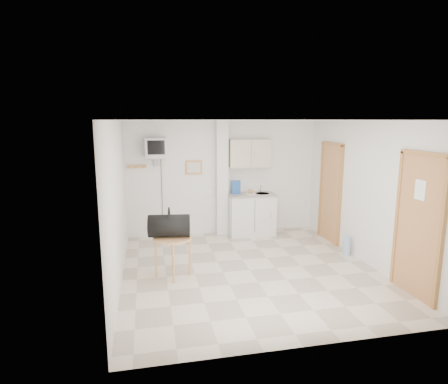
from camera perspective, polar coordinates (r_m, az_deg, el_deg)
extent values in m
plane|color=beige|center=(6.50, 3.94, -11.77)|extent=(4.50, 4.50, 0.00)
cube|color=white|center=(8.28, -0.14, 2.18)|extent=(4.20, 0.04, 2.50)
cube|color=white|center=(4.08, 12.76, -7.18)|extent=(4.20, 0.04, 2.50)
cube|color=white|center=(5.92, -15.87, -1.72)|extent=(0.04, 4.50, 2.50)
cube|color=white|center=(6.99, 20.88, -0.15)|extent=(0.04, 4.50, 2.50)
cube|color=white|center=(6.00, 4.25, 10.85)|extent=(4.20, 4.50, 0.04)
cube|color=white|center=(8.17, -0.33, 2.05)|extent=(0.25, 0.22, 2.50)
cube|color=#CE834B|center=(8.13, -4.62, 3.75)|extent=(0.36, 0.03, 0.30)
cube|color=silver|center=(8.11, -4.61, 3.74)|extent=(0.28, 0.01, 0.22)
cube|color=#B8784B|center=(8.05, -13.14, 3.80)|extent=(0.40, 0.05, 0.06)
cube|color=white|center=(8.27, -2.30, 0.04)|extent=(0.15, 0.02, 0.08)
cylinder|color=#B8784B|center=(8.00, -14.22, 3.63)|extent=(0.02, 0.08, 0.02)
cylinder|color=#B8784B|center=(7.99, -13.14, 3.68)|extent=(0.02, 0.08, 0.02)
cylinder|color=#B8784B|center=(7.99, -12.07, 3.72)|extent=(0.02, 0.08, 0.02)
cube|color=olive|center=(8.09, 15.89, -0.25)|extent=(0.04, 0.75, 2.00)
cube|color=brown|center=(8.09, 15.86, -0.25)|extent=(0.06, 0.87, 2.06)
cube|color=olive|center=(5.97, 27.47, -4.82)|extent=(0.04, 0.82, 2.02)
cube|color=brown|center=(5.96, 27.43, -4.83)|extent=(0.06, 0.94, 2.08)
cube|color=white|center=(5.84, 27.74, 0.27)|extent=(0.01, 0.20, 0.28)
cube|color=silver|center=(8.32, 4.16, -3.51)|extent=(1.00, 0.55, 0.88)
cube|color=gray|center=(8.22, 4.21, -0.40)|extent=(1.03, 0.58, 0.04)
cylinder|color=#B7B7BA|center=(8.29, 5.87, -0.37)|extent=(0.30, 0.30, 0.05)
cylinder|color=#B7B7BA|center=(8.40, 5.60, 0.52)|extent=(0.02, 0.02, 0.16)
cylinder|color=#B7B7BA|center=(8.33, 5.73, 0.95)|extent=(0.02, 0.13, 0.02)
cube|color=#C3B09A|center=(8.19, 3.87, 5.93)|extent=(0.90, 0.32, 0.60)
cube|color=#204E9B|center=(8.16, 1.83, 0.73)|extent=(0.19, 0.07, 0.29)
cylinder|color=white|center=(8.18, 4.09, -0.25)|extent=(0.22, 0.22, 0.01)
sphere|color=tan|center=(8.17, 4.09, 0.06)|extent=(0.11, 0.11, 0.11)
cube|color=slate|center=(7.90, -10.30, 5.09)|extent=(0.36, 0.32, 0.02)
cube|color=slate|center=(8.04, -10.31, 4.61)|extent=(0.10, 0.06, 0.20)
cube|color=#B3B3B5|center=(7.82, -10.34, 6.65)|extent=(0.44, 0.42, 0.40)
cube|color=black|center=(7.60, -10.30, 6.69)|extent=(0.34, 0.02, 0.28)
cylinder|color=black|center=(8.17, -9.43, -0.83)|extent=(0.01, 0.01, 1.73)
cylinder|color=#B8784B|center=(6.09, -7.86, -6.94)|extent=(0.62, 0.62, 0.03)
cylinder|color=#B8784B|center=(6.20, -5.23, -9.77)|extent=(0.04, 0.04, 0.63)
cylinder|color=#B8784B|center=(6.45, -7.84, -9.02)|extent=(0.04, 0.04, 0.63)
cylinder|color=#B8784B|center=(6.20, -10.32, -9.94)|extent=(0.04, 0.04, 0.63)
cylinder|color=#B8784B|center=(5.94, -7.71, -10.78)|extent=(0.04, 0.04, 0.63)
cylinder|color=black|center=(6.06, -8.34, -5.11)|extent=(0.70, 0.44, 0.36)
torus|color=black|center=(6.01, -8.39, -3.55)|extent=(0.06, 0.27, 0.27)
cylinder|color=#95ACCA|center=(7.46, 18.21, -7.81)|extent=(0.14, 0.14, 0.36)
cylinder|color=#95ACCA|center=(7.40, 18.30, -6.32)|extent=(0.04, 0.04, 0.05)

